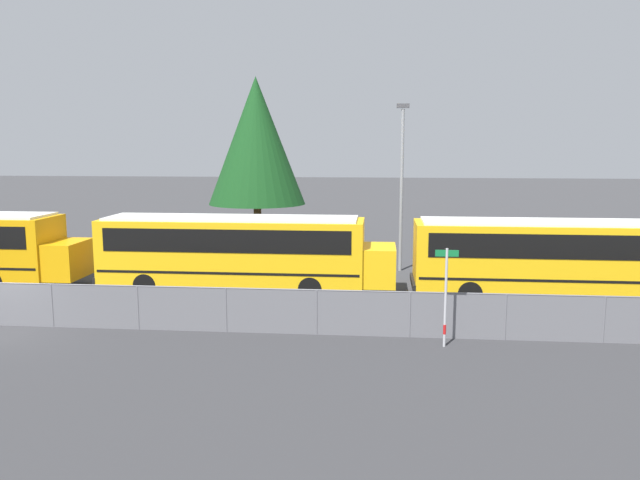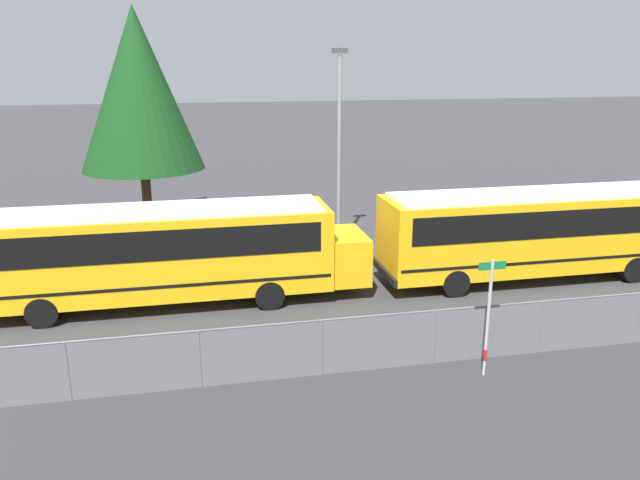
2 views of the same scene
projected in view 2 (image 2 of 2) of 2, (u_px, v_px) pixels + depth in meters
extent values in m
cylinder|color=slate|center=(68.00, 372.00, 14.42)|extent=(0.07, 0.07, 1.49)
cylinder|color=slate|center=(200.00, 359.00, 15.01)|extent=(0.07, 0.07, 1.49)
cylinder|color=slate|center=(322.00, 348.00, 15.60)|extent=(0.07, 0.07, 1.49)
cylinder|color=slate|center=(434.00, 337.00, 16.19)|extent=(0.07, 0.07, 1.49)
cylinder|color=slate|center=(539.00, 327.00, 16.79)|extent=(0.07, 0.07, 1.49)
cylinder|color=slate|center=(637.00, 318.00, 17.38)|extent=(0.07, 0.07, 1.49)
cube|color=yellow|center=(158.00, 252.00, 19.85)|extent=(10.95, 2.55, 2.61)
cube|color=black|center=(157.00, 235.00, 19.69)|extent=(10.08, 2.59, 0.94)
cube|color=black|center=(160.00, 273.00, 20.06)|extent=(10.74, 2.58, 0.10)
cube|color=yellow|center=(345.00, 255.00, 21.21)|extent=(1.31, 2.35, 1.57)
cube|color=silver|center=(155.00, 210.00, 19.47)|extent=(10.41, 2.30, 0.10)
cylinder|color=black|center=(261.00, 272.00, 21.97)|extent=(0.94, 0.28, 0.94)
cylinder|color=black|center=(270.00, 295.00, 19.80)|extent=(0.94, 0.28, 0.94)
cylinder|color=black|center=(57.00, 285.00, 20.64)|extent=(0.94, 0.28, 0.94)
cylinder|color=black|center=(42.00, 312.00, 18.46)|extent=(0.94, 0.28, 0.94)
cube|color=yellow|center=(533.00, 231.00, 22.24)|extent=(10.95, 2.55, 2.61)
cube|color=black|center=(535.00, 215.00, 22.08)|extent=(10.08, 2.59, 0.94)
cube|color=black|center=(531.00, 250.00, 22.45)|extent=(10.74, 2.58, 0.10)
cube|color=black|center=(384.00, 272.00, 21.48)|extent=(0.12, 2.55, 0.24)
cube|color=silver|center=(537.00, 194.00, 21.86)|extent=(10.41, 2.30, 0.10)
cylinder|color=black|center=(593.00, 250.00, 24.37)|extent=(0.94, 0.28, 0.94)
cylinder|color=black|center=(634.00, 269.00, 22.19)|extent=(0.94, 0.28, 0.94)
cylinder|color=black|center=(430.00, 262.00, 23.03)|extent=(0.94, 0.28, 0.94)
cylinder|color=black|center=(455.00, 283.00, 20.85)|extent=(0.94, 0.28, 0.94)
cylinder|color=#B7B7BC|center=(488.00, 319.00, 15.38)|extent=(0.08, 0.08, 3.07)
cylinder|color=red|center=(485.00, 355.00, 15.66)|extent=(0.09, 0.09, 0.30)
cube|color=#147238|center=(492.00, 266.00, 14.99)|extent=(0.70, 0.02, 0.20)
cylinder|color=gray|center=(339.00, 154.00, 25.47)|extent=(0.16, 0.16, 7.83)
cube|color=#47474C|center=(340.00, 51.00, 24.33)|extent=(0.60, 0.24, 0.20)
cylinder|color=#51381E|center=(147.00, 198.00, 29.22)|extent=(0.44, 0.44, 2.77)
cone|color=#144219|center=(138.00, 89.00, 27.81)|extent=(5.53, 5.53, 7.19)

